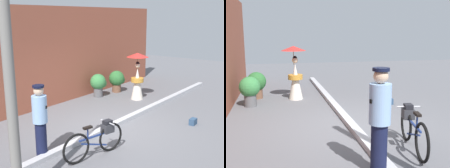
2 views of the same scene
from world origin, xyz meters
TOP-DOWN VIEW (x-y plane):
  - ground_plane at (0.00, 0.00)m, footprint 30.00×30.00m
  - building_wall at (0.00, 3.25)m, footprint 14.00×0.40m
  - sidewalk_curb at (0.00, 0.00)m, footprint 14.00×0.20m
  - bicycle_near_officer at (-1.56, -0.82)m, footprint 1.69×0.51m
  - person_officer at (-2.37, 0.19)m, footprint 0.34×0.37m
  - person_with_parasol at (3.11, 1.08)m, footprint 0.84×0.84m
  - potted_plant_by_door at (2.46, 2.50)m, footprint 0.65×0.63m
  - potted_plant_small at (3.53, 2.37)m, footprint 0.67×0.66m
  - backpack_on_pavement at (1.75, -1.80)m, footprint 0.27×0.16m
  - utility_pole at (-3.79, -0.91)m, footprint 0.18×0.18m

SIDE VIEW (x-z plane):
  - ground_plane at x=0.00m, z-range 0.00..0.00m
  - sidewalk_curb at x=0.00m, z-range 0.00..0.12m
  - backpack_on_pavement at x=1.75m, z-range 0.00..0.19m
  - bicycle_near_officer at x=-1.56m, z-range 0.02..0.83m
  - potted_plant_small at x=3.53m, z-range 0.07..0.99m
  - potted_plant_by_door at x=2.46m, z-range 0.08..1.01m
  - person_officer at x=-2.37m, z-range 0.06..1.77m
  - person_with_parasol at x=3.11m, z-range 0.03..1.84m
  - building_wall at x=0.00m, z-range 0.00..3.55m
  - utility_pole at x=-3.79m, z-range 0.00..4.80m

